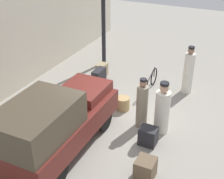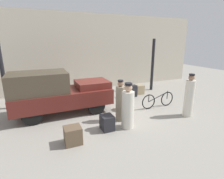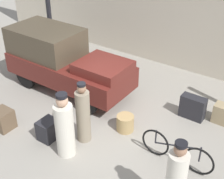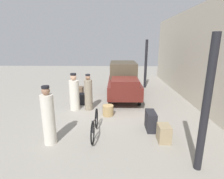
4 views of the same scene
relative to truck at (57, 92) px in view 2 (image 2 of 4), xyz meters
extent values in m
plane|color=gray|center=(1.99, -0.77, -0.96)|extent=(30.00, 30.00, 0.00)
cube|color=beige|center=(1.99, 3.31, 1.29)|extent=(16.00, 0.15, 4.50)
cylinder|color=black|center=(-2.00, 1.51, 0.57)|extent=(0.17, 0.17, 3.06)
cylinder|color=black|center=(5.76, 1.51, 0.57)|extent=(0.17, 0.17, 3.06)
cylinder|color=black|center=(1.44, 0.70, -0.60)|extent=(0.71, 0.12, 0.71)
cylinder|color=black|center=(1.44, -0.70, -0.60)|extent=(0.71, 0.12, 0.71)
cylinder|color=black|center=(-0.98, 0.70, -0.60)|extent=(0.71, 0.12, 0.71)
cylinder|color=black|center=(-0.98, -0.70, -0.60)|extent=(0.71, 0.12, 0.71)
cube|color=#591E19|center=(0.23, 0.00, -0.27)|extent=(3.91, 1.56, 0.62)
cube|color=#473D2D|center=(-0.65, 0.00, 0.44)|extent=(2.15, 1.44, 0.80)
cube|color=#591E19|center=(1.50, 0.00, 0.18)|extent=(1.37, 1.22, 0.28)
torus|color=black|center=(4.77, -1.07, -0.62)|extent=(0.68, 0.04, 0.68)
torus|color=black|center=(3.74, -1.07, -0.62)|extent=(0.68, 0.04, 0.68)
cylinder|color=#232328|center=(4.26, -1.07, -0.45)|extent=(1.04, 0.04, 0.37)
cylinder|color=#232328|center=(3.74, -1.07, -0.45)|extent=(0.04, 0.04, 0.35)
cylinder|color=#232328|center=(4.77, -1.07, -0.43)|extent=(0.04, 0.04, 0.38)
cylinder|color=tan|center=(2.70, -0.72, -0.75)|extent=(0.44, 0.44, 0.42)
cylinder|color=gray|center=(2.08, -1.59, -0.29)|extent=(0.34, 0.34, 1.34)
sphere|color=#936B51|center=(2.08, -1.59, 0.49)|extent=(0.21, 0.21, 0.21)
cylinder|color=black|center=(2.08, -1.59, 0.60)|extent=(0.20, 0.20, 0.06)
cylinder|color=silver|center=(2.06, -2.21, -0.30)|extent=(0.42, 0.42, 1.31)
sphere|color=tan|center=(2.06, -2.21, 0.49)|extent=(0.26, 0.26, 0.26)
cylinder|color=black|center=(2.06, -2.21, 0.62)|extent=(0.25, 0.25, 0.07)
cylinder|color=silver|center=(4.77, -2.31, -0.22)|extent=(0.36, 0.36, 1.47)
sphere|color=#936B51|center=(4.77, -2.31, 0.63)|extent=(0.22, 0.22, 0.22)
cylinder|color=black|center=(4.77, -2.31, 0.74)|extent=(0.21, 0.21, 0.06)
cube|color=brown|center=(0.11, -2.44, -0.69)|extent=(0.49, 0.46, 0.52)
cube|color=#9E8966|center=(4.60, 1.02, -0.70)|extent=(0.46, 0.35, 0.52)
cube|color=#232328|center=(1.35, -2.07, -0.70)|extent=(0.40, 0.48, 0.52)
cube|color=#232328|center=(3.87, 0.77, -0.64)|extent=(0.66, 0.30, 0.64)
camera|label=1|loc=(-5.30, -4.13, 4.53)|focal=50.00mm
camera|label=2|loc=(-0.68, -7.11, 2.00)|focal=28.00mm
camera|label=3|loc=(6.05, -6.05, 4.07)|focal=50.00mm
camera|label=4|loc=(9.29, -0.41, 1.89)|focal=28.00mm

